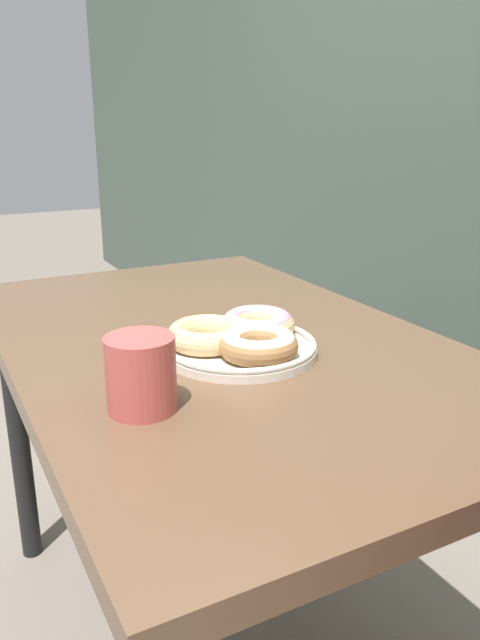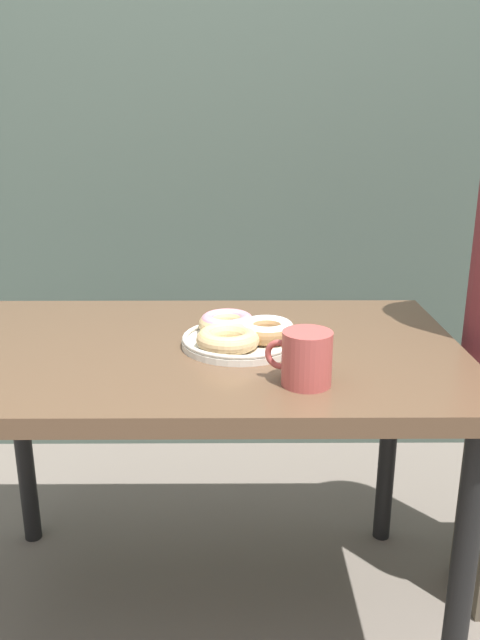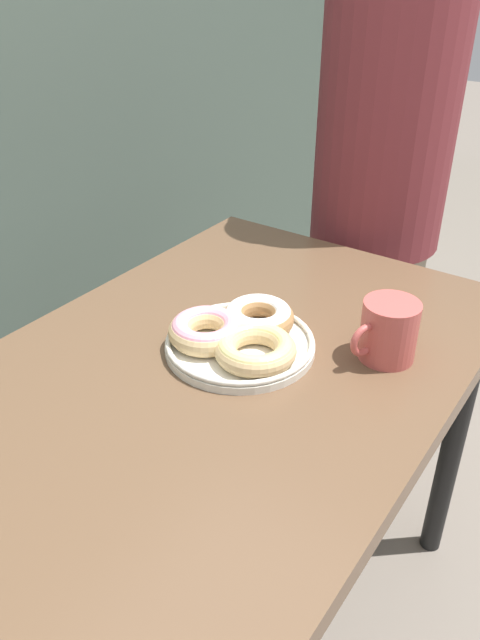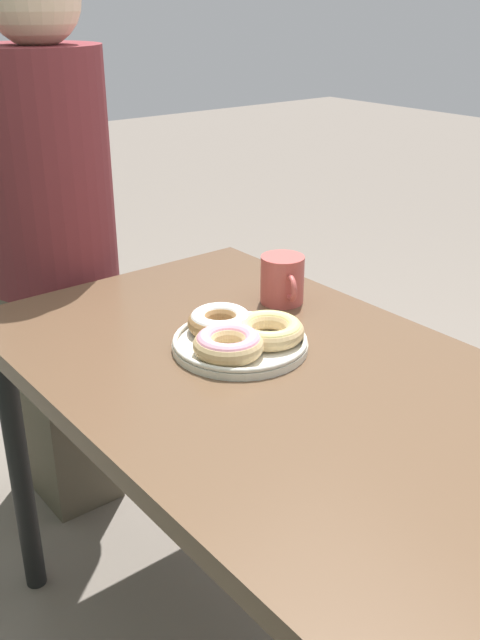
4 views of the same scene
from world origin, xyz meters
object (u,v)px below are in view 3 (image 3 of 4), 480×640
coffee_mug (388,330)px  person_figure (378,200)px  dining_table (204,414)px  donut_plate (240,335)px

coffee_mug → person_figure: bearing=25.4°
coffee_mug → dining_table: bearing=134.7°
dining_table → coffee_mug: 0.34m
donut_plate → person_figure: bearing=4.8°
donut_plate → person_figure: size_ratio=0.20×
coffee_mug → person_figure: (0.58, 0.28, -0.01)m
donut_plate → person_figure: (0.71, 0.06, 0.02)m
dining_table → person_figure: person_figure is taller
donut_plate → person_figure: person_figure is taller
donut_plate → coffee_mug: 0.25m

